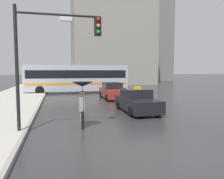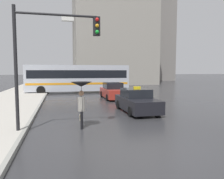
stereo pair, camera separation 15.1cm
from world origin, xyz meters
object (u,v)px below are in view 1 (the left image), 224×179
object	(u,v)px
pedestrian_with_umbrella	(82,92)
traffic_light	(53,46)
sedan_red	(112,91)
taxi	(137,101)
monument_cross	(80,33)
city_bus	(77,77)

from	to	relation	value
pedestrian_with_umbrella	traffic_light	xyz separation A→B (m)	(-1.23, -0.31, 2.01)
sedan_red	pedestrian_with_umbrella	bearing A→B (deg)	68.71
taxi	pedestrian_with_umbrella	size ratio (longest dim) A/B	2.01
monument_cross	sedan_red	bearing A→B (deg)	-88.77
sedan_red	pedestrian_with_umbrella	world-z (taller)	pedestrian_with_umbrella
taxi	city_bus	distance (m)	13.75
sedan_red	monument_cross	world-z (taller)	monument_cross
sedan_red	pedestrian_with_umbrella	size ratio (longest dim) A/B	2.06
city_bus	taxi	bearing A→B (deg)	-168.08
pedestrian_with_umbrella	traffic_light	distance (m)	2.38
traffic_light	monument_cross	distance (m)	35.30
sedan_red	taxi	bearing A→B (deg)	88.87
city_bus	sedan_red	bearing A→B (deg)	-156.06
city_bus	traffic_light	world-z (taller)	traffic_light
traffic_light	sedan_red	bearing A→B (deg)	63.67
traffic_light	city_bus	bearing A→B (deg)	81.84
pedestrian_with_umbrella	monument_cross	distance (m)	35.28
pedestrian_with_umbrella	traffic_light	bearing A→B (deg)	108.61
pedestrian_with_umbrella	monument_cross	xyz separation A→B (m)	(3.48, 34.10, 8.33)
city_bus	traffic_light	bearing A→B (deg)	172.64
monument_cross	traffic_light	bearing A→B (deg)	-97.80
sedan_red	city_bus	distance (m)	7.17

